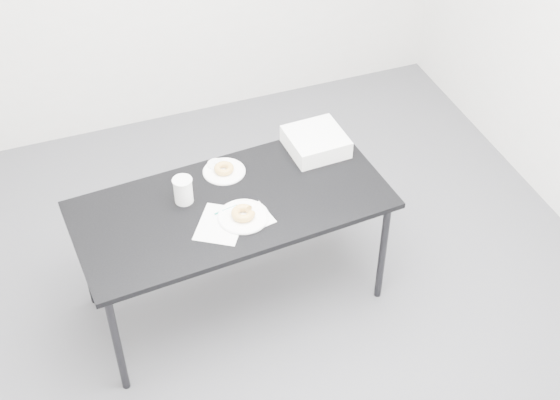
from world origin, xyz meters
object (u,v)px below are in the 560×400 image
object	(u,v)px
scorecard	(221,224)
plate_far	(224,171)
table	(232,211)
coffee_cup	(183,190)
donut_far	(224,168)
plate_near	(243,217)
bakery_box	(316,142)
pen	(226,210)
donut_near	(243,213)

from	to	relation	value
scorecard	plate_far	world-z (taller)	plate_far
table	coffee_cup	size ratio (longest dim) A/B	11.56
donut_far	coffee_cup	distance (m)	0.30
plate_near	plate_far	world-z (taller)	plate_near
donut_far	bakery_box	xyz separation A→B (m)	(0.53, 0.01, 0.03)
pen	plate_near	bearing A→B (deg)	-60.39
plate_far	bakery_box	size ratio (longest dim) A/B	0.75
donut_near	plate_far	xyz separation A→B (m)	(0.02, 0.37, -0.03)
table	scorecard	xyz separation A→B (m)	(-0.10, -0.13, 0.06)
table	plate_near	xyz separation A→B (m)	(0.02, -0.13, 0.06)
donut_far	bakery_box	world-z (taller)	bakery_box
scorecard	plate_far	bearing A→B (deg)	102.62
donut_near	coffee_cup	bearing A→B (deg)	137.34
table	donut_near	size ratio (longest dim) A/B	13.73
pen	donut_far	bearing A→B (deg)	63.77
pen	bakery_box	size ratio (longest dim) A/B	0.42
plate_far	bakery_box	world-z (taller)	bakery_box
bakery_box	plate_far	bearing A→B (deg)	178.67
plate_far	donut_far	xyz separation A→B (m)	(0.00, 0.00, 0.02)
bakery_box	table	bearing A→B (deg)	-158.16
plate_far	coffee_cup	distance (m)	0.31
donut_far	bakery_box	size ratio (longest dim) A/B	0.35
scorecard	donut_near	size ratio (longest dim) A/B	2.25
coffee_cup	bakery_box	world-z (taller)	coffee_cup
scorecard	donut_near	world-z (taller)	donut_near
table	pen	distance (m)	0.09
plate_far	coffee_cup	size ratio (longest dim) A/B	1.58
table	plate_far	xyz separation A→B (m)	(0.04, 0.25, 0.06)
coffee_cup	donut_near	bearing A→B (deg)	-42.66
plate_far	plate_near	bearing A→B (deg)	-92.46
bakery_box	donut_near	bearing A→B (deg)	-147.48
coffee_cup	scorecard	bearing A→B (deg)	-61.93
plate_near	pen	bearing A→B (deg)	130.14
table	plate_far	bearing A→B (deg)	76.76
pen	plate_far	bearing A→B (deg)	63.77
donut_far	coffee_cup	size ratio (longest dim) A/B	0.74
table	pen	xyz separation A→B (m)	(-0.04, -0.05, 0.06)
scorecard	plate_near	distance (m)	0.12
donut_near	bakery_box	bearing A→B (deg)	35.14
plate_near	plate_far	xyz separation A→B (m)	(0.02, 0.37, -0.00)
scorecard	donut_near	distance (m)	0.12
pen	donut_near	xyz separation A→B (m)	(0.07, -0.08, 0.02)
donut_near	donut_far	bearing A→B (deg)	87.54
donut_near	plate_far	size ratio (longest dim) A/B	0.53
scorecard	pen	size ratio (longest dim) A/B	2.15
table	scorecard	size ratio (longest dim) A/B	6.10
plate_near	coffee_cup	world-z (taller)	coffee_cup
donut_far	coffee_cup	world-z (taller)	coffee_cup
plate_near	donut_far	distance (m)	0.37
table	plate_near	size ratio (longest dim) A/B	6.45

